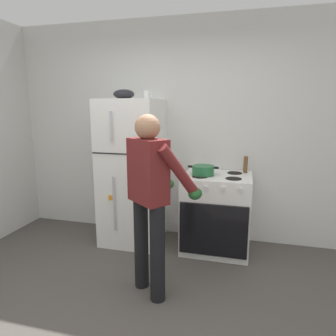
{
  "coord_description": "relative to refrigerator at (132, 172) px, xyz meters",
  "views": [
    {
      "loc": [
        0.82,
        -1.79,
        1.66
      ],
      "look_at": [
        0.01,
        1.32,
        1.0
      ],
      "focal_mm": 32.22,
      "sensor_mm": 36.0,
      "label": 1
    }
  ],
  "objects": [
    {
      "name": "ground",
      "position": [
        0.5,
        -1.57,
        -0.87
      ],
      "size": [
        8.0,
        8.0,
        0.0
      ],
      "primitive_type": "plane",
      "color": "#4C4742"
    },
    {
      "name": "kitchen_wall_back",
      "position": [
        0.5,
        0.38,
        0.48
      ],
      "size": [
        6.0,
        0.1,
        2.7
      ],
      "primitive_type": "cube",
      "color": "silver",
      "rests_on": "ground"
    },
    {
      "name": "refrigerator",
      "position": [
        0.0,
        0.0,
        0.0
      ],
      "size": [
        0.68,
        0.72,
        1.74
      ],
      "color": "white",
      "rests_on": "ground"
    },
    {
      "name": "stove_range",
      "position": [
        1.03,
        -0.01,
        -0.42
      ],
      "size": [
        0.76,
        0.67,
        0.9
      ],
      "color": "white",
      "rests_on": "ground"
    },
    {
      "name": "person_cook",
      "position": [
        0.56,
        -0.99,
        0.08
      ],
      "size": [
        0.65,
        0.68,
        1.6
      ],
      "color": "black",
      "rests_on": "ground"
    },
    {
      "name": "red_pot",
      "position": [
        0.87,
        -0.05,
        0.08
      ],
      "size": [
        0.35,
        0.25,
        0.1
      ],
      "color": "#236638",
      "rests_on": "stove_range"
    },
    {
      "name": "coffee_mug",
      "position": [
        0.18,
        0.05,
        0.92
      ],
      "size": [
        0.11,
        0.08,
        0.1
      ],
      "color": "silver",
      "rests_on": "refrigerator"
    },
    {
      "name": "pepper_mill",
      "position": [
        1.33,
        0.2,
        0.13
      ],
      "size": [
        0.05,
        0.05,
        0.19
      ],
      "primitive_type": "cylinder",
      "color": "brown",
      "rests_on": "stove_range"
    },
    {
      "name": "mixing_bowl",
      "position": [
        -0.08,
        0.0,
        0.93
      ],
      "size": [
        0.25,
        0.25,
        0.11
      ],
      "primitive_type": "ellipsoid",
      "color": "black",
      "rests_on": "refrigerator"
    }
  ]
}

